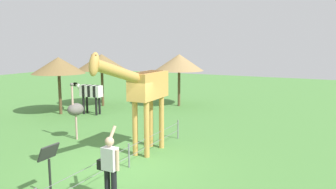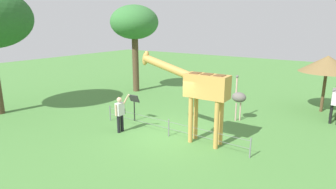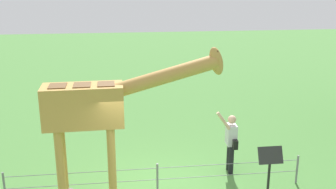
# 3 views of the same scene
# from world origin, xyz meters

# --- Properties ---
(ground_plane) EXTENTS (60.00, 60.00, 0.00)m
(ground_plane) POSITION_xyz_m (0.00, 0.00, 0.00)
(ground_plane) COLOR #4C843D
(giraffe) EXTENTS (3.98, 0.75, 3.55)m
(giraffe) POSITION_xyz_m (-1.25, -0.05, 2.24)
(giraffe) COLOR #C69347
(giraffe) RESTS_ON ground_plane
(visitor) EXTENTS (0.59, 0.58, 1.75)m
(visitor) POSITION_xyz_m (2.01, 0.97, 0.90)
(visitor) COLOR black
(visitor) RESTS_ON ground_plane
(ostrich) EXTENTS (0.70, 0.56, 2.25)m
(ostrich) POSITION_xyz_m (-1.66, -3.42, 1.18)
(ostrich) COLOR #CC9E93
(ostrich) RESTS_ON ground_plane
(shade_hut_near) EXTENTS (2.77, 2.77, 3.03)m
(shade_hut_near) POSITION_xyz_m (-4.86, -7.41, 2.59)
(shade_hut_near) COLOR brown
(shade_hut_near) RESTS_ON ground_plane
(tree_east) EXTENTS (3.23, 3.23, 5.88)m
(tree_east) POSITION_xyz_m (6.60, -5.35, 4.67)
(tree_east) COLOR brown
(tree_east) RESTS_ON ground_plane
(info_sign) EXTENTS (0.56, 0.21, 1.32)m
(info_sign) POSITION_xyz_m (2.49, -0.50, 0.95)
(info_sign) COLOR black
(info_sign) RESTS_ON ground_plane
(wire_fence) EXTENTS (7.05, 0.05, 0.75)m
(wire_fence) POSITION_xyz_m (0.00, 0.16, 0.40)
(wire_fence) COLOR slate
(wire_fence) RESTS_ON ground_plane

